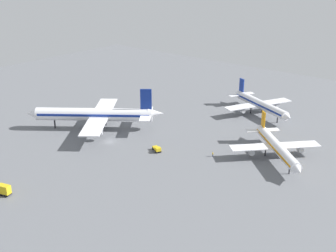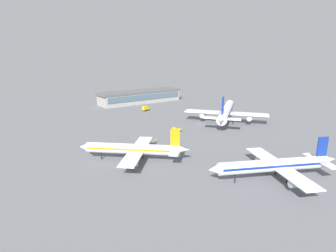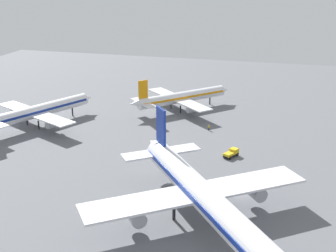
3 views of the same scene
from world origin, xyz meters
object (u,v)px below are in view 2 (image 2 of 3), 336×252
(airplane_taxiing, at_px, (275,165))
(airplane_distant, at_px, (134,149))
(pushback_tractor, at_px, (176,129))
(ground_crew_worker, at_px, (156,141))
(catering_truck, at_px, (146,108))
(airplane_at_gate, at_px, (226,111))

(airplane_taxiing, height_order, airplane_distant, airplane_taxiing)
(airplane_taxiing, xyz_separation_m, pushback_tractor, (-8.76, -60.22, -3.61))
(airplane_taxiing, relative_size, ground_crew_worker, 23.13)
(airplane_taxiing, relative_size, airplane_distant, 1.21)
(airplane_taxiing, xyz_separation_m, catering_truck, (-23.57, -112.50, -2.88))
(catering_truck, bearing_deg, ground_crew_worker, -134.40)
(airplane_at_gate, height_order, airplane_distant, airplane_at_gate)
(airplane_distant, height_order, catering_truck, airplane_distant)
(airplane_at_gate, xyz_separation_m, ground_crew_worker, (51.83, 7.94, -5.36))
(airplane_taxiing, height_order, catering_truck, airplane_taxiing)
(airplane_distant, bearing_deg, airplane_at_gate, -120.45)
(airplane_at_gate, height_order, airplane_taxiing, airplane_at_gate)
(catering_truck, distance_m, ground_crew_worker, 69.70)
(catering_truck, bearing_deg, airplane_taxiing, -118.18)
(airplane_at_gate, distance_m, catering_truck, 57.03)
(pushback_tractor, bearing_deg, airplane_at_gate, -153.89)
(ground_crew_worker, bearing_deg, pushback_tractor, -33.90)
(airplane_distant, xyz_separation_m, ground_crew_worker, (-17.64, -12.80, -3.55))
(pushback_tractor, relative_size, ground_crew_worker, 2.86)
(airplane_at_gate, height_order, pushback_tractor, airplane_at_gate)
(pushback_tractor, bearing_deg, airplane_taxiing, 110.02)
(airplane_taxiing, bearing_deg, airplane_at_gate, -100.05)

